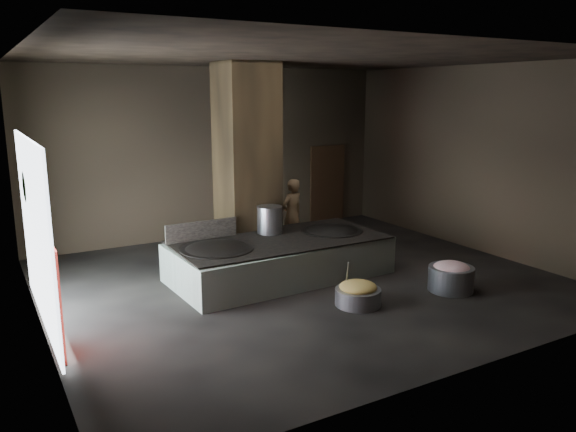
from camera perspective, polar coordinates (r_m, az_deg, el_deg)
floor at (r=11.82m, az=1.33°, el=-6.76°), size 10.00×9.00×0.10m
ceiling at (r=11.19m, az=1.46°, el=16.08°), size 10.00×9.00×0.10m
back_wall at (r=15.32m, az=-7.49°, el=6.38°), size 10.00×0.10×4.50m
front_wall at (r=7.81m, az=18.93°, el=0.02°), size 10.00×0.10×4.50m
left_wall at (r=9.71m, az=-25.06°, el=1.85°), size 0.10×9.00×4.50m
right_wall at (r=14.53m, az=18.79°, el=5.50°), size 0.10×9.00×4.50m
pillar at (r=12.79m, az=-4.19°, el=5.28°), size 1.20×1.20×4.50m
hearth_platform at (r=11.92m, az=-0.82°, el=-4.36°), size 4.61×2.35×0.79m
platform_cap at (r=11.80m, az=-0.83°, el=-2.40°), size 4.43×2.13×0.03m
wok_left at (r=11.17m, az=-7.23°, el=-3.71°), size 1.43×1.43×0.39m
wok_left_rim at (r=11.15m, az=-7.24°, el=-3.36°), size 1.46×1.46×0.05m
wok_right at (r=12.55m, az=4.47°, el=-1.85°), size 1.33×1.33×0.37m
wok_right_rim at (r=12.53m, az=4.47°, el=-1.54°), size 1.36×1.36×0.05m
stock_pot at (r=12.22m, az=-1.87°, el=-0.37°), size 0.55×0.55×0.59m
splash_guard at (r=11.82m, az=-8.77°, el=-1.45°), size 1.58×0.12×0.39m
cook at (r=13.88m, az=0.40°, el=0.16°), size 0.73×0.57×1.77m
veg_basin at (r=10.52m, az=7.11°, el=-8.15°), size 0.89×0.89×0.31m
veg_fill at (r=10.45m, az=7.14°, el=-7.15°), size 0.69×0.69×0.21m
ladle at (r=10.42m, az=6.01°, el=-6.03°), size 0.18×0.31×0.60m
meat_basin at (r=11.60m, az=16.22°, el=-6.12°), size 1.03×1.03×0.48m
meat_fill at (r=11.54m, az=16.28°, el=-5.15°), size 0.73×0.73×0.28m
doorway_near at (r=15.88m, az=-3.23°, el=2.49°), size 1.18×0.08×2.38m
doorway_near_glow at (r=16.15m, az=-3.14°, el=2.48°), size 0.78×0.04×1.84m
doorway_far at (r=17.07m, az=4.00°, el=3.18°), size 1.18×0.08×2.38m
doorway_far_glow at (r=17.29m, az=4.48°, el=3.12°), size 0.75×0.04×1.78m
left_opening at (r=10.04m, az=-24.25°, el=-1.56°), size 0.04×4.20×3.10m
pavilion_sliver at (r=9.01m, az=-22.51°, el=-7.92°), size 0.05×0.90×1.70m
tree_silhouette at (r=11.02m, az=-24.61°, el=2.75°), size 0.28×1.10×1.10m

